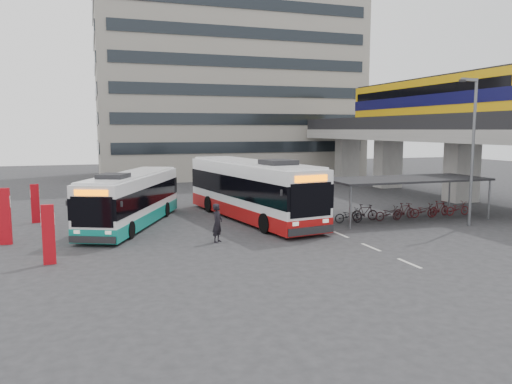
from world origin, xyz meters
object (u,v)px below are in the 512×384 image
object	(u,v)px
bus_main	(252,190)
pedestrian	(217,223)
bus_teal	(132,200)
lamp_post	(472,143)

from	to	relation	value
bus_main	pedestrian	bearing A→B (deg)	-132.04
bus_teal	pedestrian	xyz separation A→B (m)	(3.61, -5.77, -0.54)
bus_main	pedestrian	size ratio (longest dim) A/B	6.93
pedestrian	lamp_post	size ratio (longest dim) A/B	0.23
bus_teal	bus_main	bearing A→B (deg)	22.59
bus_main	bus_teal	distance (m)	7.17
pedestrian	lamp_post	bearing A→B (deg)	-52.22
bus_main	bus_teal	bearing A→B (deg)	168.99
bus_teal	lamp_post	xyz separation A→B (m)	(18.37, -6.15, 3.26)
bus_teal	lamp_post	distance (m)	19.64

